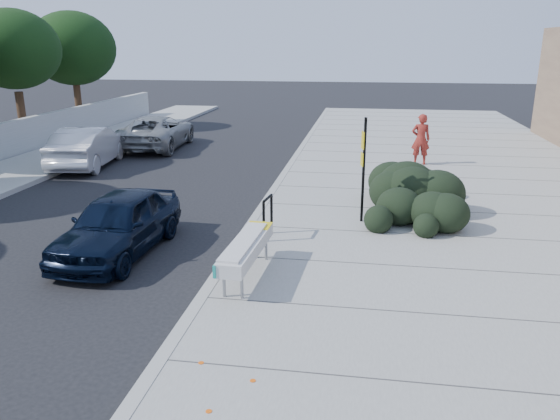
# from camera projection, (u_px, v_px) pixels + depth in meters

# --- Properties ---
(ground) EXTENTS (120.00, 120.00, 0.00)m
(ground) POSITION_uv_depth(u_px,v_px,m) (202.00, 305.00, 9.63)
(ground) COLOR black
(ground) RESTS_ON ground
(sidewalk_near) EXTENTS (11.20, 50.00, 0.15)m
(sidewalk_near) POSITION_uv_depth(u_px,v_px,m) (479.00, 227.00, 13.49)
(sidewalk_near) COLOR gray
(sidewalk_near) RESTS_ON ground
(curb_near) EXTENTS (0.22, 50.00, 0.17)m
(curb_near) POSITION_uv_depth(u_px,v_px,m) (257.00, 216.00, 14.33)
(curb_near) COLOR #9E9E99
(curb_near) RESTS_ON ground
(tree_far_e) EXTENTS (4.00, 4.00, 5.90)m
(tree_far_e) POSITION_uv_depth(u_px,v_px,m) (13.00, 50.00, 23.51)
(tree_far_e) COLOR #332114
(tree_far_e) RESTS_ON ground
(tree_far_f) EXTENTS (4.40, 4.40, 6.07)m
(tree_far_f) POSITION_uv_depth(u_px,v_px,m) (73.00, 49.00, 28.23)
(tree_far_f) COLOR #332114
(tree_far_f) RESTS_ON ground
(bench) EXTENTS (0.62, 2.43, 0.73)m
(bench) POSITION_uv_depth(u_px,v_px,m) (246.00, 248.00, 10.27)
(bench) COLOR gray
(bench) RESTS_ON sidewalk_near
(bike_rack) EXTENTS (0.13, 0.66, 0.96)m
(bike_rack) POSITION_uv_depth(u_px,v_px,m) (268.00, 213.00, 12.40)
(bike_rack) COLOR black
(bike_rack) RESTS_ON sidewalk_near
(sign_post) EXTENTS (0.12, 0.30, 2.59)m
(sign_post) POSITION_uv_depth(u_px,v_px,m) (363.00, 164.00, 13.28)
(sign_post) COLOR black
(sign_post) RESTS_ON sidewalk_near
(hedge) EXTENTS (3.38, 4.41, 1.48)m
(hedge) POSITION_uv_depth(u_px,v_px,m) (413.00, 185.00, 14.24)
(hedge) COLOR black
(hedge) RESTS_ON sidewalk_near
(sedan_navy) EXTENTS (1.77, 4.05, 1.36)m
(sedan_navy) POSITION_uv_depth(u_px,v_px,m) (118.00, 224.00, 11.83)
(sedan_navy) COLOR black
(sedan_navy) RESTS_ON ground
(wagon_silver) EXTENTS (2.15, 4.71, 1.50)m
(wagon_silver) POSITION_uv_depth(u_px,v_px,m) (88.00, 147.00, 20.36)
(wagon_silver) COLOR silver
(wagon_silver) RESTS_ON ground
(suv_silver) EXTENTS (2.66, 5.26, 1.43)m
(suv_silver) POSITION_uv_depth(u_px,v_px,m) (157.00, 132.00, 24.00)
(suv_silver) COLOR gray
(suv_silver) RESTS_ON ground
(pedestrian) EXTENTS (0.69, 0.47, 1.85)m
(pedestrian) POSITION_uv_depth(u_px,v_px,m) (421.00, 139.00, 19.94)
(pedestrian) COLOR maroon
(pedestrian) RESTS_ON sidewalk_near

